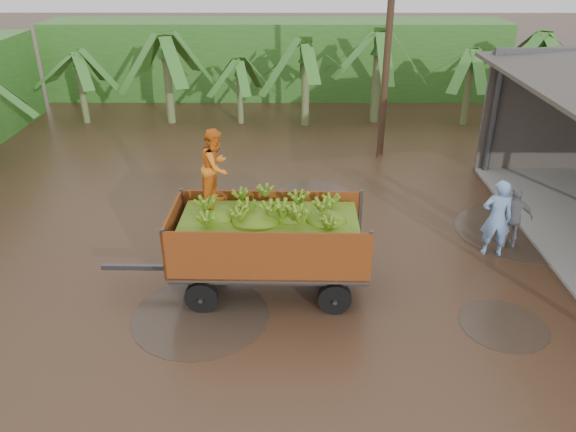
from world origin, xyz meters
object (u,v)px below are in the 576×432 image
(banana_trailer, at_px, (268,237))
(man_grey, at_px, (513,218))
(man_blue, at_px, (497,218))
(utility_pole, at_px, (387,54))

(banana_trailer, height_order, man_grey, banana_trailer)
(man_blue, bearing_deg, man_grey, -138.86)
(banana_trailer, height_order, utility_pole, utility_pole)
(banana_trailer, bearing_deg, man_blue, 16.65)
(utility_pole, bearing_deg, man_blue, -75.32)
(banana_trailer, distance_m, man_blue, 5.78)
(banana_trailer, distance_m, man_grey, 6.47)
(utility_pole, bearing_deg, man_grey, -69.85)
(banana_trailer, bearing_deg, man_grey, 18.63)
(banana_trailer, height_order, man_blue, banana_trailer)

